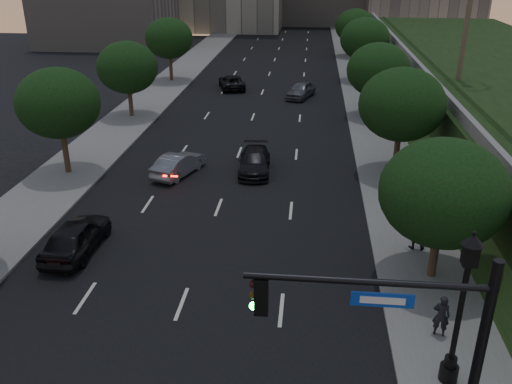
# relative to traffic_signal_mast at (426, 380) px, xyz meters

# --- Properties ---
(road_surface) EXTENTS (16.00, 140.00, 0.02)m
(road_surface) POSITION_rel_traffic_signal_mast_xyz_m (-7.77, 32.36, -3.66)
(road_surface) COLOR black
(road_surface) RESTS_ON ground
(sidewalk_right) EXTENTS (4.50, 140.00, 0.15)m
(sidewalk_right) POSITION_rel_traffic_signal_mast_xyz_m (2.48, 32.36, -3.60)
(sidewalk_right) COLOR slate
(sidewalk_right) RESTS_ON ground
(sidewalk_left) EXTENTS (4.50, 140.00, 0.15)m
(sidewalk_left) POSITION_rel_traffic_signal_mast_xyz_m (-18.02, 32.36, -3.60)
(sidewalk_left) COLOR slate
(sidewalk_left) RESTS_ON ground
(parapet_wall) EXTENTS (0.35, 90.00, 0.70)m
(parapet_wall) POSITION_rel_traffic_signal_mast_xyz_m (5.73, 30.36, 0.68)
(parapet_wall) COLOR slate
(parapet_wall) RESTS_ON embankment
(tree_right_a) EXTENTS (5.20, 5.20, 6.24)m
(tree_right_a) POSITION_rel_traffic_signal_mast_xyz_m (2.53, 10.36, 0.35)
(tree_right_a) COLOR #38281C
(tree_right_a) RESTS_ON ground
(tree_right_b) EXTENTS (5.20, 5.20, 6.74)m
(tree_right_b) POSITION_rel_traffic_signal_mast_xyz_m (2.53, 22.36, 0.84)
(tree_right_b) COLOR #38281C
(tree_right_b) RESTS_ON ground
(tree_right_c) EXTENTS (5.20, 5.20, 6.24)m
(tree_right_c) POSITION_rel_traffic_signal_mast_xyz_m (2.53, 35.36, 0.35)
(tree_right_c) COLOR #38281C
(tree_right_c) RESTS_ON ground
(tree_right_d) EXTENTS (5.20, 5.20, 6.74)m
(tree_right_d) POSITION_rel_traffic_signal_mast_xyz_m (2.53, 49.36, 0.84)
(tree_right_d) COLOR #38281C
(tree_right_d) RESTS_ON ground
(tree_right_e) EXTENTS (5.20, 5.20, 6.24)m
(tree_right_e) POSITION_rel_traffic_signal_mast_xyz_m (2.53, 64.36, 0.35)
(tree_right_e) COLOR #38281C
(tree_right_e) RESTS_ON ground
(tree_left_b) EXTENTS (5.00, 5.00, 6.71)m
(tree_left_b) POSITION_rel_traffic_signal_mast_xyz_m (-18.07, 20.36, 0.90)
(tree_left_b) COLOR #38281C
(tree_left_b) RESTS_ON ground
(tree_left_c) EXTENTS (5.00, 5.00, 6.34)m
(tree_left_c) POSITION_rel_traffic_signal_mast_xyz_m (-18.07, 33.36, 0.53)
(tree_left_c) COLOR #38281C
(tree_left_c) RESTS_ON ground
(tree_left_d) EXTENTS (5.00, 5.00, 6.71)m
(tree_left_d) POSITION_rel_traffic_signal_mast_xyz_m (-18.07, 47.36, 0.90)
(tree_left_d) COLOR #38281C
(tree_left_d) RESTS_ON ground
(traffic_signal_mast) EXTENTS (5.68, 0.56, 7.00)m
(traffic_signal_mast) POSITION_rel_traffic_signal_mast_xyz_m (0.00, 0.00, 0.00)
(traffic_signal_mast) COLOR black
(traffic_signal_mast) RESTS_ON ground
(street_lamp) EXTENTS (0.64, 0.64, 5.62)m
(street_lamp) POSITION_rel_traffic_signal_mast_xyz_m (1.85, 4.00, -1.04)
(street_lamp) COLOR black
(street_lamp) RESTS_ON ground
(sedan_near_left) EXTENTS (2.02, 4.85, 1.64)m
(sedan_near_left) POSITION_rel_traffic_signal_mast_xyz_m (-13.56, 10.96, -2.85)
(sedan_near_left) COLOR black
(sedan_near_left) RESTS_ON ground
(sedan_mid_left) EXTENTS (2.84, 4.56, 1.42)m
(sedan_mid_left) POSITION_rel_traffic_signal_mast_xyz_m (-11.05, 20.92, -2.96)
(sedan_mid_left) COLOR slate
(sedan_mid_left) RESTS_ON ground
(sedan_far_left) EXTENTS (3.56, 5.44, 1.39)m
(sedan_far_left) POSITION_rel_traffic_signal_mast_xyz_m (-11.06, 44.63, -2.98)
(sedan_far_left) COLOR black
(sedan_far_left) RESTS_ON ground
(sedan_near_right) EXTENTS (2.21, 4.88, 1.39)m
(sedan_near_right) POSITION_rel_traffic_signal_mast_xyz_m (-6.34, 21.91, -2.98)
(sedan_near_right) COLOR black
(sedan_near_right) RESTS_ON ground
(sedan_far_right) EXTENTS (3.18, 4.90, 1.55)m
(sedan_far_right) POSITION_rel_traffic_signal_mast_xyz_m (-3.88, 41.52, -2.90)
(sedan_far_right) COLOR #525358
(sedan_far_right) RESTS_ON ground
(pedestrian_a) EXTENTS (0.68, 0.52, 1.65)m
(pedestrian_a) POSITION_rel_traffic_signal_mast_xyz_m (2.02, 6.30, -2.70)
(pedestrian_a) COLOR black
(pedestrian_a) RESTS_ON sidewalk_right
(pedestrian_b) EXTENTS (1.00, 0.82, 1.92)m
(pedestrian_b) POSITION_rel_traffic_signal_mast_xyz_m (2.19, 12.68, -2.56)
(pedestrian_b) COLOR black
(pedestrian_b) RESTS_ON sidewalk_right
(pedestrian_c) EXTENTS (0.99, 0.66, 1.56)m
(pedestrian_c) POSITION_rel_traffic_signal_mast_xyz_m (2.83, 17.47, -2.74)
(pedestrian_c) COLOR black
(pedestrian_c) RESTS_ON sidewalk_right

